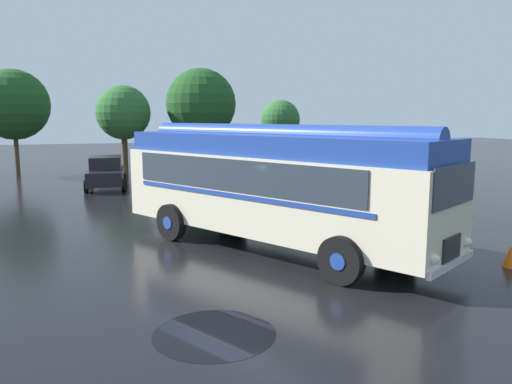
% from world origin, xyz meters
% --- Properties ---
extents(ground_plane, '(120.00, 120.00, 0.00)m').
position_xyz_m(ground_plane, '(0.00, 0.00, 0.00)').
color(ground_plane, black).
extents(vintage_bus, '(7.14, 9.97, 3.49)m').
position_xyz_m(vintage_bus, '(-0.39, 0.16, 1.89)').
color(vintage_bus, beige).
rests_on(vintage_bus, ground).
extents(car_near_left, '(2.22, 4.32, 1.66)m').
position_xyz_m(car_near_left, '(-4.54, 14.02, 0.85)').
color(car_near_left, black).
rests_on(car_near_left, ground).
extents(car_mid_left, '(2.40, 4.40, 1.66)m').
position_xyz_m(car_mid_left, '(-1.74, 13.97, 0.85)').
color(car_mid_left, silver).
rests_on(car_mid_left, ground).
extents(car_mid_right, '(2.00, 4.22, 1.66)m').
position_xyz_m(car_mid_right, '(1.20, 14.09, 0.85)').
color(car_mid_right, navy).
rests_on(car_mid_right, ground).
extents(tree_far_left, '(4.28, 4.28, 6.55)m').
position_xyz_m(tree_far_left, '(-9.66, 21.07, 4.45)').
color(tree_far_left, '#4C3823').
rests_on(tree_far_left, ground).
extents(tree_left_of_centre, '(3.56, 3.56, 5.73)m').
position_xyz_m(tree_left_of_centre, '(-3.21, 21.55, 3.91)').
color(tree_left_of_centre, '#4C3823').
rests_on(tree_left_of_centre, ground).
extents(tree_centre, '(4.75, 4.75, 6.93)m').
position_xyz_m(tree_centre, '(2.00, 21.10, 4.52)').
color(tree_centre, '#4C3823').
rests_on(tree_centre, ground).
extents(tree_right_of_centre, '(2.91, 2.91, 4.92)m').
position_xyz_m(tree_right_of_centre, '(8.19, 22.08, 3.41)').
color(tree_right_of_centre, '#4C3823').
rests_on(tree_right_of_centre, ground).
extents(traffic_cone, '(0.36, 0.36, 0.55)m').
position_xyz_m(traffic_cone, '(4.62, -3.30, 0.28)').
color(traffic_cone, orange).
rests_on(traffic_cone, ground).
extents(puddle_patch, '(2.13, 2.13, 0.01)m').
position_xyz_m(puddle_patch, '(-3.25, -4.81, 0.00)').
color(puddle_patch, black).
rests_on(puddle_patch, ground).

